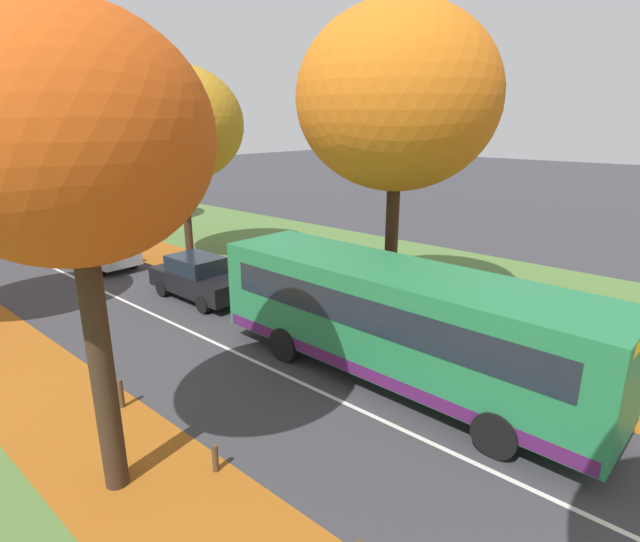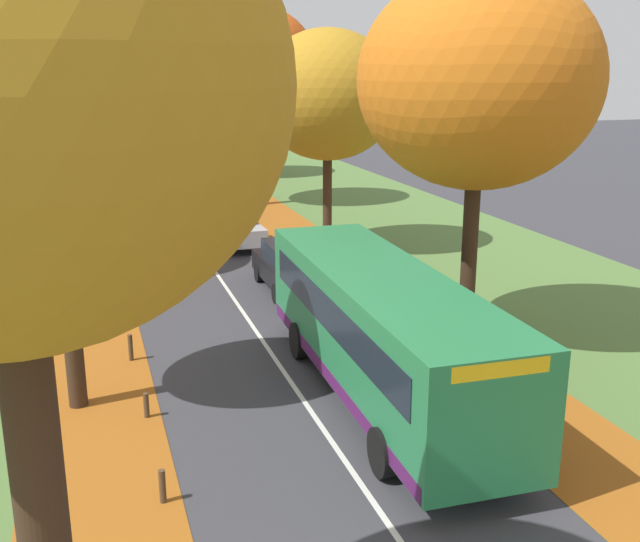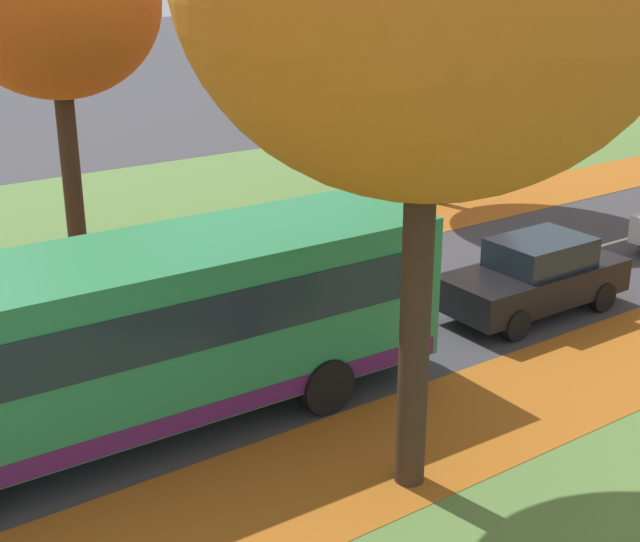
{
  "view_description": "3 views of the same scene",
  "coord_description": "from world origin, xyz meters",
  "px_view_note": "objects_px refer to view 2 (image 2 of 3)",
  "views": [
    {
      "loc": [
        -8.18,
        2.08,
        6.44
      ],
      "look_at": [
        1.89,
        11.02,
        2.35
      ],
      "focal_mm": 28.0,
      "sensor_mm": 36.0,
      "label": 1
    },
    {
      "loc": [
        -4.43,
        -6.45,
        7.48
      ],
      "look_at": [
        1.63,
        12.52,
        1.93
      ],
      "focal_mm": 42.0,
      "sensor_mm": 36.0,
      "label": 2
    },
    {
      "loc": [
        13.68,
        3.51,
        7.27
      ],
      "look_at": [
        1.02,
        12.42,
        1.63
      ],
      "focal_mm": 50.0,
      "sensor_mm": 36.0,
      "label": 3
    }
  ],
  "objects_px": {
    "car_silver_following": "(236,226)",
    "car_green_trailing": "(178,170)",
    "bus": "(382,328)",
    "tree_right_near": "(479,80)",
    "tree_right_far": "(257,60)",
    "car_white_fourth_in_line": "(198,183)",
    "tree_right_distant": "(225,88)",
    "tree_left_distant": "(60,70)",
    "car_black_lead": "(289,267)",
    "tree_right_mid": "(328,95)",
    "bollard_fifth": "(131,348)",
    "bollard_fourth": "(146,405)",
    "tree_left_near": "(53,130)",
    "tree_left_mid": "(47,121)",
    "tree_left_far": "(53,80)",
    "car_blue_third_in_line": "(209,203)",
    "bollard_third": "(162,486)"
  },
  "relations": [
    {
      "from": "tree_right_mid",
      "to": "car_black_lead",
      "type": "xyz_separation_m",
      "value": [
        -3.0,
        -4.99,
        -5.44
      ]
    },
    {
      "from": "car_black_lead",
      "to": "car_silver_following",
      "type": "xyz_separation_m",
      "value": [
        -0.43,
        6.95,
        0.0
      ]
    },
    {
      "from": "tree_right_far",
      "to": "car_blue_third_in_line",
      "type": "height_order",
      "value": "tree_right_far"
    },
    {
      "from": "bus",
      "to": "tree_right_far",
      "type": "bearing_deg",
      "value": 83.09
    },
    {
      "from": "tree_right_distant",
      "to": "car_silver_following",
      "type": "xyz_separation_m",
      "value": [
        -3.54,
        -20.31,
        -5.06
      ]
    },
    {
      "from": "tree_right_far",
      "to": "tree_left_far",
      "type": "bearing_deg",
      "value": 178.95
    },
    {
      "from": "tree_left_distant",
      "to": "tree_right_far",
      "type": "relative_size",
      "value": 0.89
    },
    {
      "from": "tree_left_near",
      "to": "tree_left_distant",
      "type": "relative_size",
      "value": 0.89
    },
    {
      "from": "tree_right_near",
      "to": "bus",
      "type": "distance_m",
      "value": 6.97
    },
    {
      "from": "tree_right_mid",
      "to": "tree_left_far",
      "type": "bearing_deg",
      "value": 133.09
    },
    {
      "from": "tree_right_distant",
      "to": "car_white_fourth_in_line",
      "type": "xyz_separation_m",
      "value": [
        -3.2,
        -7.96,
        -5.06
      ]
    },
    {
      "from": "bus",
      "to": "tree_right_near",
      "type": "bearing_deg",
      "value": 36.3
    },
    {
      "from": "tree_right_mid",
      "to": "tree_right_distant",
      "type": "height_order",
      "value": "tree_right_mid"
    },
    {
      "from": "car_silver_following",
      "to": "car_green_trailing",
      "type": "height_order",
      "value": "same"
    },
    {
      "from": "car_black_lead",
      "to": "car_silver_following",
      "type": "height_order",
      "value": "same"
    },
    {
      "from": "tree_right_distant",
      "to": "bollard_third",
      "type": "distance_m",
      "value": 40.34
    },
    {
      "from": "tree_right_distant",
      "to": "bus",
      "type": "xyz_separation_m",
      "value": [
        -3.38,
        -36.16,
        -4.17
      ]
    },
    {
      "from": "car_green_trailing",
      "to": "tree_left_near",
      "type": "bearing_deg",
      "value": -101.26
    },
    {
      "from": "tree_left_far",
      "to": "car_blue_third_in_line",
      "type": "bearing_deg",
      "value": -25.36
    },
    {
      "from": "tree_left_mid",
      "to": "tree_left_distant",
      "type": "relative_size",
      "value": 0.86
    },
    {
      "from": "tree_left_distant",
      "to": "tree_right_distant",
      "type": "height_order",
      "value": "tree_left_distant"
    },
    {
      "from": "tree_left_distant",
      "to": "tree_right_distant",
      "type": "bearing_deg",
      "value": -1.65
    },
    {
      "from": "tree_right_far",
      "to": "car_green_trailing",
      "type": "height_order",
      "value": "tree_right_far"
    },
    {
      "from": "tree_left_distant",
      "to": "bus",
      "type": "distance_m",
      "value": 37.5
    },
    {
      "from": "tree_right_far",
      "to": "bollard_third",
      "type": "height_order",
      "value": "tree_right_far"
    },
    {
      "from": "tree_right_distant",
      "to": "bollard_fourth",
      "type": "xyz_separation_m",
      "value": [
        -8.64,
        -35.56,
        -5.59
      ]
    },
    {
      "from": "car_blue_third_in_line",
      "to": "bollard_fourth",
      "type": "bearing_deg",
      "value": -103.23
    },
    {
      "from": "tree_left_mid",
      "to": "car_silver_following",
      "type": "distance_m",
      "value": 8.94
    },
    {
      "from": "tree_left_far",
      "to": "tree_right_distant",
      "type": "distance_m",
      "value": 15.33
    },
    {
      "from": "bus",
      "to": "tree_left_mid",
      "type": "bearing_deg",
      "value": 118.84
    },
    {
      "from": "tree_right_mid",
      "to": "bollard_fifth",
      "type": "relative_size",
      "value": 12.35
    },
    {
      "from": "tree_right_mid",
      "to": "tree_right_far",
      "type": "relative_size",
      "value": 0.85
    },
    {
      "from": "tree_right_near",
      "to": "bollard_fourth",
      "type": "xyz_separation_m",
      "value": [
        -8.86,
        -2.05,
        -6.77
      ]
    },
    {
      "from": "tree_left_mid",
      "to": "bollard_fourth",
      "type": "relative_size",
      "value": 13.88
    },
    {
      "from": "tree_right_near",
      "to": "tree_left_near",
      "type": "bearing_deg",
      "value": -174.6
    },
    {
      "from": "bollard_fourth",
      "to": "car_blue_third_in_line",
      "type": "distance_m",
      "value": 21.77
    },
    {
      "from": "bollard_fifth",
      "to": "car_silver_following",
      "type": "xyz_separation_m",
      "value": [
        5.19,
        11.81,
        0.45
      ]
    },
    {
      "from": "tree_right_distant",
      "to": "bollard_fifth",
      "type": "bearing_deg",
      "value": -105.2
    },
    {
      "from": "bus",
      "to": "car_blue_third_in_line",
      "type": "height_order",
      "value": "bus"
    },
    {
      "from": "tree_left_far",
      "to": "tree_right_far",
      "type": "height_order",
      "value": "tree_right_far"
    },
    {
      "from": "car_black_lead",
      "to": "car_green_trailing",
      "type": "height_order",
      "value": "same"
    },
    {
      "from": "tree_right_near",
      "to": "bollard_third",
      "type": "bearing_deg",
      "value": -148.29
    },
    {
      "from": "tree_right_far",
      "to": "tree_right_distant",
      "type": "xyz_separation_m",
      "value": [
        0.37,
        11.3,
        -1.74
      ]
    },
    {
      "from": "tree_left_near",
      "to": "car_green_trailing",
      "type": "distance_m",
      "value": 33.5
    },
    {
      "from": "tree_left_near",
      "to": "bollard_fourth",
      "type": "bearing_deg",
      "value": -37.29
    },
    {
      "from": "tree_left_mid",
      "to": "bollard_fifth",
      "type": "distance_m",
      "value": 10.58
    },
    {
      "from": "tree_left_near",
      "to": "car_green_trailing",
      "type": "height_order",
      "value": "tree_left_near"
    },
    {
      "from": "tree_right_mid",
      "to": "bollard_fifth",
      "type": "distance_m",
      "value": 14.37
    },
    {
      "from": "bollard_fifth",
      "to": "car_blue_third_in_line",
      "type": "bearing_deg",
      "value": 74.06
    },
    {
      "from": "tree_right_far",
      "to": "car_white_fourth_in_line",
      "type": "distance_m",
      "value": 8.09
    }
  ]
}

